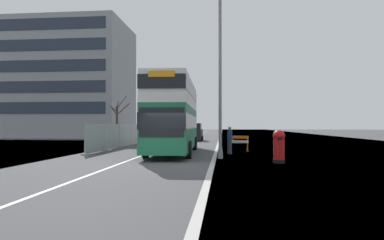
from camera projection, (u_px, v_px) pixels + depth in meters
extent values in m
cube|color=#424244|center=(165.00, 166.00, 15.52)|extent=(140.00, 280.00, 0.10)
cube|color=#B2AFA8|center=(212.00, 165.00, 15.31)|extent=(0.24, 196.00, 0.01)
cube|color=silver|center=(118.00, 164.00, 15.74)|extent=(0.16, 168.00, 0.01)
cube|color=#1E6B47|center=(174.00, 128.00, 22.06)|extent=(2.85, 11.27, 2.69)
cube|color=silver|center=(174.00, 105.00, 22.08)|extent=(2.85, 11.27, 0.40)
cube|color=silver|center=(174.00, 92.00, 22.10)|extent=(2.82, 11.15, 1.33)
cube|color=black|center=(174.00, 122.00, 22.06)|extent=(2.87, 11.38, 0.86)
cube|color=black|center=(174.00, 92.00, 22.10)|extent=(2.86, 11.32, 0.73)
cube|color=black|center=(161.00, 122.00, 16.46)|extent=(2.26, 0.14, 1.48)
cube|color=orange|center=(161.00, 74.00, 16.50)|extent=(1.35, 0.11, 0.32)
cube|color=#1E6B47|center=(174.00, 145.00, 22.04)|extent=(2.87, 11.38, 0.36)
cylinder|color=black|center=(146.00, 149.00, 18.65)|extent=(0.33, 1.01, 1.00)
cylinder|color=black|center=(189.00, 150.00, 18.50)|extent=(0.33, 1.01, 1.00)
cylinder|color=black|center=(163.00, 143.00, 25.18)|extent=(0.33, 1.01, 1.00)
cylinder|color=black|center=(195.00, 143.00, 25.03)|extent=(0.33, 1.01, 1.00)
cylinder|color=gray|center=(220.00, 77.00, 18.51)|extent=(0.18, 0.18, 9.25)
cylinder|color=gray|center=(220.00, 154.00, 18.43)|extent=(0.29, 0.29, 0.50)
cylinder|color=black|center=(279.00, 161.00, 16.32)|extent=(0.59, 0.59, 0.18)
cylinder|color=#B71414|center=(279.00, 148.00, 16.33)|extent=(0.55, 0.55, 1.16)
sphere|color=#B71414|center=(279.00, 136.00, 16.34)|extent=(0.61, 0.61, 0.61)
cube|color=black|center=(280.00, 139.00, 16.05)|extent=(0.22, 0.03, 0.07)
cube|color=orange|center=(238.00, 137.00, 23.48)|extent=(1.46, 0.38, 0.20)
cube|color=white|center=(238.00, 142.00, 23.48)|extent=(1.46, 0.38, 0.20)
cube|color=orange|center=(229.00, 144.00, 23.67)|extent=(0.08, 0.08, 1.03)
cube|color=black|center=(229.00, 151.00, 23.66)|extent=(0.23, 0.46, 0.08)
cube|color=orange|center=(248.00, 144.00, 23.28)|extent=(0.08, 0.08, 1.03)
cube|color=black|center=(248.00, 151.00, 23.27)|extent=(0.23, 0.46, 0.08)
cube|color=#A8AAAD|center=(95.00, 138.00, 22.18)|extent=(0.04, 3.26, 1.92)
cube|color=#A8AAAD|center=(112.00, 136.00, 25.56)|extent=(0.04, 3.26, 1.92)
cube|color=#A8AAAD|center=(125.00, 135.00, 28.95)|extent=(0.04, 3.26, 1.92)
cube|color=#A8AAAD|center=(136.00, 134.00, 32.33)|extent=(0.04, 3.26, 1.92)
cube|color=#A8AAAD|center=(144.00, 133.00, 35.71)|extent=(0.04, 3.26, 1.92)
cube|color=#A8AAAD|center=(151.00, 133.00, 39.10)|extent=(0.04, 3.26, 1.92)
cube|color=#A8AAAD|center=(157.00, 132.00, 42.48)|extent=(0.04, 3.26, 1.92)
cylinder|color=#939699|center=(85.00, 139.00, 20.49)|extent=(0.06, 0.06, 2.02)
cube|color=gray|center=(85.00, 154.00, 20.47)|extent=(0.44, 0.20, 0.12)
cylinder|color=#939699|center=(104.00, 137.00, 23.87)|extent=(0.06, 0.06, 2.02)
cube|color=gray|center=(104.00, 150.00, 23.86)|extent=(0.44, 0.20, 0.12)
cylinder|color=#939699|center=(119.00, 136.00, 27.25)|extent=(0.06, 0.06, 2.02)
cube|color=gray|center=(119.00, 147.00, 27.24)|extent=(0.44, 0.20, 0.12)
cylinder|color=#939699|center=(131.00, 135.00, 30.64)|extent=(0.06, 0.06, 2.02)
cube|color=gray|center=(131.00, 145.00, 30.62)|extent=(0.44, 0.20, 0.12)
cylinder|color=#939699|center=(140.00, 134.00, 34.02)|extent=(0.06, 0.06, 2.02)
cube|color=gray|center=(140.00, 143.00, 34.01)|extent=(0.44, 0.20, 0.12)
cylinder|color=#939699|center=(147.00, 133.00, 37.41)|extent=(0.06, 0.06, 2.02)
cube|color=gray|center=(147.00, 141.00, 37.39)|extent=(0.44, 0.20, 0.12)
cylinder|color=#939699|center=(154.00, 132.00, 40.79)|extent=(0.06, 0.06, 2.02)
cube|color=gray|center=(154.00, 140.00, 40.77)|extent=(0.44, 0.20, 0.12)
cylinder|color=#939699|center=(159.00, 132.00, 44.17)|extent=(0.06, 0.06, 2.02)
cube|color=gray|center=(159.00, 139.00, 44.16)|extent=(0.44, 0.20, 0.12)
cube|color=black|center=(194.00, 134.00, 39.70)|extent=(1.82, 3.89, 1.21)
cube|color=black|center=(194.00, 126.00, 39.71)|extent=(1.68, 2.14, 0.74)
cylinder|color=black|center=(202.00, 138.00, 40.80)|extent=(0.20, 0.60, 0.60)
cylinder|color=black|center=(188.00, 138.00, 40.98)|extent=(0.20, 0.60, 0.60)
cylinder|color=black|center=(201.00, 139.00, 38.40)|extent=(0.20, 0.60, 0.60)
cylinder|color=black|center=(186.00, 139.00, 38.57)|extent=(0.20, 0.60, 0.60)
cube|color=navy|center=(182.00, 133.00, 49.89)|extent=(1.73, 3.95, 1.19)
cube|color=black|center=(182.00, 126.00, 49.91)|extent=(1.59, 2.17, 0.84)
cylinder|color=black|center=(189.00, 136.00, 51.02)|extent=(0.20, 0.60, 0.60)
cylinder|color=black|center=(178.00, 135.00, 51.18)|extent=(0.20, 0.60, 0.60)
cylinder|color=black|center=(187.00, 136.00, 48.58)|extent=(0.20, 0.60, 0.60)
cylinder|color=black|center=(175.00, 136.00, 48.75)|extent=(0.20, 0.60, 0.60)
cube|color=black|center=(189.00, 132.00, 59.06)|extent=(1.87, 4.43, 1.16)
cube|color=black|center=(189.00, 126.00, 59.07)|extent=(1.72, 2.44, 0.67)
cylinder|color=black|center=(194.00, 134.00, 60.33)|extent=(0.20, 0.60, 0.60)
cylinder|color=black|center=(184.00, 134.00, 60.51)|extent=(0.20, 0.60, 0.60)
cylinder|color=black|center=(193.00, 134.00, 57.60)|extent=(0.20, 0.60, 0.60)
cylinder|color=black|center=(182.00, 134.00, 57.77)|extent=(0.20, 0.60, 0.60)
cylinder|color=#4C3D2D|center=(117.00, 123.00, 41.81)|extent=(0.29, 0.29, 4.32)
cylinder|color=#4C3D2D|center=(124.00, 109.00, 42.00)|extent=(1.68, 0.61, 1.63)
cylinder|color=#4C3D2D|center=(122.00, 102.00, 42.47)|extent=(0.96, 1.45, 1.82)
cylinder|color=#4C3D2D|center=(114.00, 109.00, 42.16)|extent=(1.21, 0.70, 0.95)
cylinder|color=#4C3D2D|center=(114.00, 111.00, 41.71)|extent=(0.83, 0.44, 1.23)
cylinder|color=#4C3D2D|center=(118.00, 106.00, 41.21)|extent=(0.67, 1.30, 1.19)
cylinder|color=#4C3D2D|center=(145.00, 126.00, 59.74)|extent=(0.33, 0.33, 3.51)
cylinder|color=#4C3D2D|center=(149.00, 117.00, 59.77)|extent=(1.39, 0.28, 1.54)
cylinder|color=#4C3D2D|center=(146.00, 114.00, 60.54)|extent=(0.23, 1.62, 1.65)
cylinder|color=#4C3D2D|center=(142.00, 114.00, 59.95)|extent=(1.48, 0.37, 1.38)
cylinder|color=#4C3D2D|center=(143.00, 121.00, 59.23)|extent=(0.44, 1.18, 0.84)
cylinder|color=#2D3342|center=(230.00, 147.00, 21.45)|extent=(0.29, 0.29, 0.90)
cylinder|color=navy|center=(230.00, 135.00, 21.47)|extent=(0.34, 0.34, 0.70)
sphere|color=tan|center=(230.00, 128.00, 21.47)|extent=(0.22, 0.22, 0.22)
cube|color=gray|center=(36.00, 82.00, 54.07)|extent=(30.33, 12.89, 18.20)
cube|color=#232D3D|center=(10.00, 108.00, 47.55)|extent=(28.51, 0.08, 1.70)
cube|color=#232D3D|center=(10.00, 87.00, 47.60)|extent=(28.51, 0.08, 1.70)
cube|color=#232D3D|center=(11.00, 66.00, 47.65)|extent=(28.51, 0.08, 1.70)
cube|color=#232D3D|center=(11.00, 46.00, 47.70)|extent=(28.51, 0.08, 1.70)
cube|color=#232D3D|center=(11.00, 25.00, 47.76)|extent=(28.51, 0.08, 1.70)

